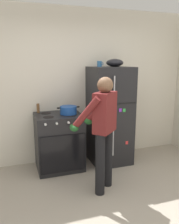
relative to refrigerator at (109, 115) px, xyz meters
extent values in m
plane|color=#9E9384|center=(-0.50, -1.57, -0.85)|extent=(8.00, 8.00, 0.00)
cube|color=silver|center=(-0.50, 0.38, 0.50)|extent=(6.00, 0.10, 2.70)
cube|color=black|center=(0.00, 0.00, 0.00)|extent=(0.68, 0.68, 1.70)
cube|color=black|center=(0.00, -0.34, 0.27)|extent=(0.67, 0.01, 0.01)
cylinder|color=#B7B7BC|center=(-0.08, -0.36, -0.29)|extent=(0.02, 0.02, 0.62)
cylinder|color=#B7B7BC|center=(-0.08, -0.36, 0.56)|extent=(0.02, 0.02, 0.32)
cube|color=green|center=(0.11, -0.35, 0.16)|extent=(0.04, 0.01, 0.06)
cube|color=red|center=(0.18, -0.35, -0.41)|extent=(0.04, 0.01, 0.06)
cube|color=purple|center=(0.04, -0.35, 0.16)|extent=(0.04, 0.01, 0.06)
cube|color=black|center=(-0.92, 0.00, -0.38)|extent=(0.76, 0.64, 0.94)
cube|color=black|center=(-0.92, -0.32, -0.46)|extent=(0.53, 0.01, 0.34)
cylinder|color=black|center=(-1.10, -0.14, 0.09)|extent=(0.17, 0.17, 0.01)
cylinder|color=black|center=(-0.73, -0.14, 0.09)|extent=(0.17, 0.17, 0.01)
cylinder|color=black|center=(-1.10, 0.14, 0.09)|extent=(0.17, 0.17, 0.01)
cylinder|color=black|center=(-0.73, 0.14, 0.09)|extent=(0.17, 0.17, 0.01)
cylinder|color=silver|center=(-1.18, -0.33, 0.03)|extent=(0.04, 0.03, 0.04)
cylinder|color=silver|center=(-1.01, -0.33, 0.03)|extent=(0.04, 0.03, 0.04)
cylinder|color=silver|center=(-0.83, -0.33, 0.03)|extent=(0.04, 0.03, 0.04)
cylinder|color=silver|center=(-0.66, -0.33, 0.03)|extent=(0.04, 0.03, 0.04)
cube|color=black|center=(-0.92, -0.33, -0.47)|extent=(0.72, 0.03, 0.60)
cylinder|color=black|center=(-0.55, -0.98, -0.42)|extent=(0.13, 0.13, 0.86)
cylinder|color=black|center=(-0.36, -0.80, -0.42)|extent=(0.13, 0.13, 0.86)
cube|color=maroon|center=(-0.46, -0.89, 0.28)|extent=(0.40, 0.39, 0.54)
sphere|color=brown|center=(-0.46, -0.89, 0.64)|extent=(0.21, 0.21, 0.21)
sphere|color=#292929|center=(-0.46, -0.89, 0.61)|extent=(0.15, 0.15, 0.15)
cylinder|color=maroon|center=(-0.73, -0.89, 0.28)|extent=(0.36, 0.37, 0.49)
cylinder|color=maroon|center=(-0.44, -0.62, 0.28)|extent=(0.36, 0.37, 0.49)
ellipsoid|color=#1E5123|center=(-0.85, -0.76, 0.07)|extent=(0.12, 0.18, 0.10)
ellipsoid|color=#1E5123|center=(-0.56, -0.49, 0.07)|extent=(0.12, 0.18, 0.10)
cylinder|color=#19479E|center=(-0.76, -0.05, 0.16)|extent=(0.27, 0.27, 0.13)
cube|color=black|center=(-0.92, -0.05, 0.20)|extent=(0.05, 0.03, 0.02)
cube|color=black|center=(-0.60, -0.05, 0.20)|extent=(0.05, 0.03, 0.02)
cylinder|color=#2D6093|center=(-0.18, 0.05, 0.90)|extent=(0.08, 0.08, 0.10)
torus|color=#2D6093|center=(-0.14, 0.05, 0.90)|extent=(0.06, 0.01, 0.06)
cylinder|color=brown|center=(-1.22, 0.20, 0.17)|extent=(0.05, 0.05, 0.15)
ellipsoid|color=black|center=(0.08, 0.00, 0.92)|extent=(0.29, 0.29, 0.13)
camera|label=1|loc=(-1.61, -3.68, 0.95)|focal=37.14mm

